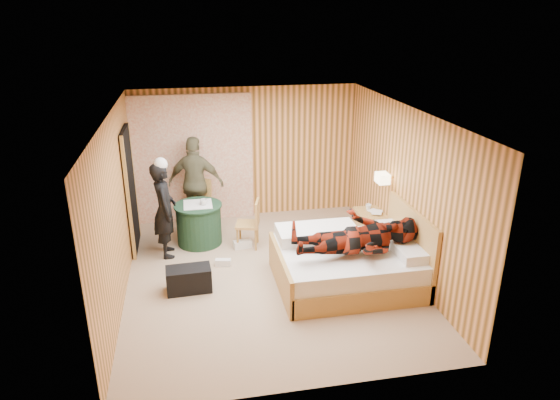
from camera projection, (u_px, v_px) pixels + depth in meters
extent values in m
cube|color=tan|center=(269.00, 275.00, 7.63)|extent=(4.20, 5.00, 0.01)
cube|color=silver|center=(267.00, 113.00, 6.73)|extent=(4.20, 5.00, 0.01)
cube|color=#F29F5D|center=(246.00, 153.00, 9.47)|extent=(4.20, 0.02, 2.50)
cube|color=#F29F5D|center=(117.00, 209.00, 6.81)|extent=(0.02, 5.00, 2.50)
cube|color=#F29F5D|center=(405.00, 190.00, 7.55)|extent=(0.02, 5.00, 2.50)
cube|color=silver|center=(193.00, 159.00, 9.25)|extent=(2.20, 0.08, 2.40)
cube|color=black|center=(130.00, 190.00, 8.19)|extent=(0.06, 0.90, 2.05)
cylinder|color=gold|center=(387.00, 178.00, 7.93)|extent=(0.18, 0.04, 0.04)
cube|color=beige|center=(382.00, 178.00, 7.91)|extent=(0.18, 0.24, 0.16)
cube|color=tan|center=(347.00, 274.00, 7.36)|extent=(2.01, 1.61, 0.30)
cube|color=white|center=(348.00, 257.00, 7.26)|extent=(1.95, 1.55, 0.25)
cube|color=tan|center=(280.00, 272.00, 7.14)|extent=(0.06, 1.61, 0.56)
cube|color=tan|center=(410.00, 244.00, 7.38)|extent=(0.06, 1.61, 1.10)
cube|color=white|center=(411.00, 252.00, 6.98)|extent=(0.38, 0.55, 0.14)
cube|color=white|center=(389.00, 230.00, 7.68)|extent=(0.38, 0.55, 0.14)
cube|color=white|center=(317.00, 233.00, 7.54)|extent=(1.20, 0.60, 0.18)
cube|color=tan|center=(370.00, 228.00, 8.53)|extent=(0.44, 0.60, 0.60)
cube|color=tan|center=(370.00, 218.00, 8.46)|extent=(0.46, 0.62, 0.03)
cylinder|color=#1D4028|center=(199.00, 224.00, 8.57)|extent=(0.76, 0.76, 0.69)
cylinder|color=#1D4028|center=(198.00, 205.00, 8.44)|extent=(0.82, 0.82, 0.03)
cube|color=white|center=(198.00, 204.00, 8.44)|extent=(0.51, 0.51, 0.01)
cube|color=tan|center=(198.00, 207.00, 9.06)|extent=(0.56, 0.56, 0.05)
cube|color=tan|center=(201.00, 190.00, 9.14)|extent=(0.40, 0.21, 0.46)
cylinder|color=tan|center=(186.00, 221.00, 9.02)|extent=(0.04, 0.04, 0.43)
cylinder|color=tan|center=(210.00, 216.00, 9.25)|extent=(0.04, 0.04, 0.43)
cube|color=tan|center=(247.00, 225.00, 8.42)|extent=(0.46, 0.46, 0.04)
cube|color=tan|center=(257.00, 212.00, 8.33)|extent=(0.13, 0.37, 0.41)
cylinder|color=tan|center=(240.00, 232.00, 8.65)|extent=(0.04, 0.04, 0.39)
cylinder|color=tan|center=(256.00, 240.00, 8.35)|extent=(0.04, 0.04, 0.39)
cube|color=black|center=(189.00, 279.00, 7.16)|extent=(0.65, 0.36, 0.36)
cube|color=white|center=(243.00, 244.00, 8.48)|extent=(0.32, 0.17, 0.14)
cube|color=white|center=(223.00, 262.00, 7.90)|extent=(0.26, 0.15, 0.11)
imported|color=black|center=(164.00, 210.00, 8.01)|extent=(0.43, 0.61, 1.58)
imported|color=brown|center=(196.00, 183.00, 9.01)|extent=(1.09, 0.69, 1.72)
imported|color=maroon|center=(358.00, 228.00, 6.89)|extent=(0.86, 0.67, 1.77)
imported|color=white|center=(372.00, 213.00, 8.37)|extent=(0.25, 0.28, 0.02)
imported|color=white|center=(372.00, 212.00, 8.36)|extent=(0.25, 0.27, 0.02)
imported|color=white|center=(368.00, 207.00, 8.52)|extent=(0.13, 0.13, 0.09)
imported|color=white|center=(204.00, 202.00, 8.39)|extent=(0.14, 0.14, 0.10)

